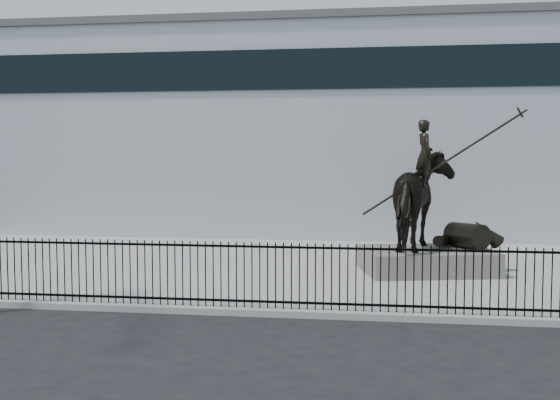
# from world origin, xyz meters

# --- Properties ---
(ground) EXTENTS (120.00, 120.00, 0.00)m
(ground) POSITION_xyz_m (0.00, 0.00, 0.00)
(ground) COLOR black
(ground) RESTS_ON ground
(plaza) EXTENTS (30.00, 12.00, 0.15)m
(plaza) POSITION_xyz_m (0.00, 7.00, 0.07)
(plaza) COLOR gray
(plaza) RESTS_ON ground
(building) EXTENTS (44.00, 14.00, 9.00)m
(building) POSITION_xyz_m (0.00, 20.00, 4.50)
(building) COLOR #AFB5BF
(building) RESTS_ON ground
(picket_fence) EXTENTS (22.10, 0.10, 1.50)m
(picket_fence) POSITION_xyz_m (0.00, 1.25, 0.90)
(picket_fence) COLOR black
(picket_fence) RESTS_ON plaza
(statue_plinth) EXTENTS (4.15, 3.29, 0.69)m
(statue_plinth) POSITION_xyz_m (3.74, 6.39, 0.49)
(statue_plinth) COLOR #5F5D57
(statue_plinth) RESTS_ON plaza
(equestrian_statue) EXTENTS (4.60, 3.39, 3.99)m
(equestrian_statue) POSITION_xyz_m (3.80, 6.40, 2.28)
(equestrian_statue) COLOR black
(equestrian_statue) RESTS_ON statue_plinth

